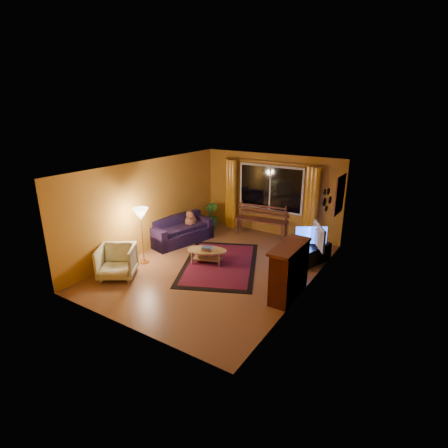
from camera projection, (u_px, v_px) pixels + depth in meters
The scene contains 22 objects.
floor at pixel (218, 267), 8.80m from camera, with size 4.50×6.00×0.02m, color brown.
ceiling at pixel (217, 167), 7.99m from camera, with size 4.50×6.00×0.02m, color white.
wall_back at pixel (271, 194), 10.81m from camera, with size 4.50×0.02×2.50m, color #B9822A.
wall_left at pixel (148, 206), 9.54m from camera, with size 0.02×6.00×2.50m, color #B9822A.
wall_right at pixel (308, 237), 7.25m from camera, with size 0.02×6.00×2.50m, color #B9822A.
window at pixel (270, 188), 10.69m from camera, with size 2.00×0.02×1.30m, color black.
curtain_rod at pixel (271, 162), 10.40m from camera, with size 0.03×0.03×3.20m, color #BF8C3F.
curtain_left at pixel (231, 194), 11.43m from camera, with size 0.36×0.36×2.24m, color orange.
curtain_right at pixel (311, 206), 10.06m from camera, with size 0.36×0.36×2.24m, color orange.
bench at pixel (261, 227), 10.92m from camera, with size 1.63×0.48×0.49m, color #4C261B.
potted_plant at pixel (211, 216), 11.52m from camera, with size 0.47×0.47×0.83m, color #235B1E.
sofa at pixel (181, 230), 10.28m from camera, with size 0.81×1.89×0.76m, color #1C1231.
dog at pixel (191, 219), 10.52m from camera, with size 0.31×0.43×0.47m, color #A16245, non-canonical shape.
armchair at pixel (117, 260), 8.16m from camera, with size 0.82×0.76×0.84m, color beige.
floor_lamp at pixel (142, 236), 8.80m from camera, with size 0.24×0.24×1.46m, color #BF8C3F.
rug at pixel (220, 264), 8.94m from camera, with size 1.81×2.87×0.02m, color maroon.
coffee_table at pixel (207, 256), 8.96m from camera, with size 1.02×1.02×0.37m, color tan.
tv_console at pixel (313, 255), 8.95m from camera, with size 0.36×1.08×0.45m, color black.
television at pixel (315, 236), 8.79m from camera, with size 0.99×0.13×0.57m, color black.
fireplace at pixel (289, 273), 7.26m from camera, with size 0.40×1.20×1.10m, color maroon.
mirror_cluster at pixel (327, 198), 8.14m from camera, with size 0.06×0.60×0.56m, color black, non-canonical shape.
painting at pixel (340, 195), 9.11m from camera, with size 0.04×0.76×0.96m, color orange.
Camera 1 is at (4.41, -6.67, 3.82)m, focal length 28.00 mm.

